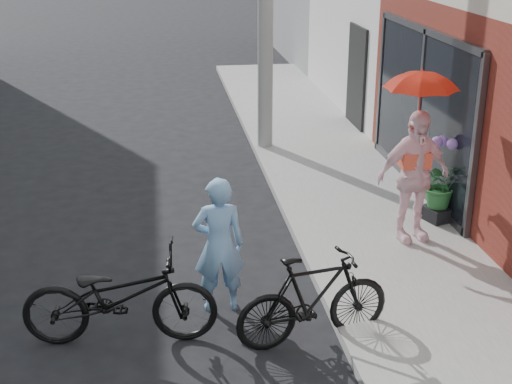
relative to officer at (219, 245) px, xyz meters
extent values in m
plane|color=black|center=(0.29, -0.28, -0.79)|extent=(80.00, 80.00, 0.00)
cube|color=gray|center=(2.39, 1.72, -0.73)|extent=(2.20, 24.00, 0.12)
cube|color=#9E9E99|center=(1.23, 1.72, -0.73)|extent=(0.12, 24.00, 0.12)
cube|color=black|center=(3.45, 3.22, 0.57)|extent=(0.06, 3.80, 2.40)
imported|color=#7BACDB|center=(0.00, 0.00, 0.00)|extent=(0.58, 0.38, 1.57)
imported|color=black|center=(-1.07, -0.53, -0.26)|extent=(2.04, 0.85, 1.05)
imported|color=black|center=(0.89, -0.81, -0.29)|extent=(1.73, 0.78, 1.00)
imported|color=#FFD5DF|center=(2.66, 1.27, 0.22)|extent=(1.10, 0.62, 1.77)
imported|color=red|center=(2.66, 1.27, 1.49)|extent=(0.89, 0.89, 0.78)
cube|color=black|center=(3.29, 1.83, -0.57)|extent=(0.47, 0.47, 0.20)
imported|color=#296730|center=(3.29, 1.83, -0.13)|extent=(0.61, 0.53, 0.67)
camera|label=1|loc=(-0.59, -7.07, 3.33)|focal=50.00mm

